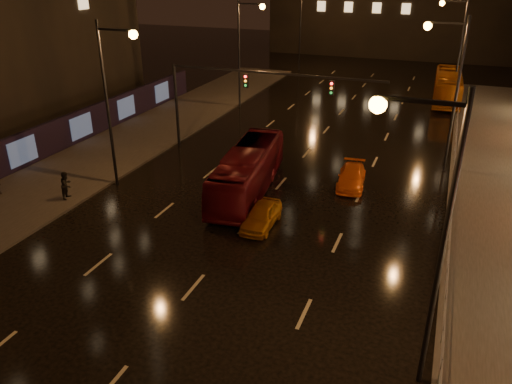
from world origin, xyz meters
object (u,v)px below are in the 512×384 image
bus_red (248,171)px  bus_curb (448,87)px  taxi_near (261,216)px  pedestrian_b (66,185)px  taxi_far (352,177)px

bus_red → bus_curb: 29.62m
taxi_near → pedestrian_b: pedestrian_b is taller
bus_curb → taxi_near: bearing=-106.4°
bus_red → pedestrian_b: size_ratio=6.08×
bus_red → taxi_far: size_ratio=2.52×
bus_curb → pedestrian_b: bearing=-123.3°
bus_red → bus_curb: (10.50, 27.70, 0.08)m
bus_curb → taxi_far: 24.96m
bus_curb → pedestrian_b: size_ratio=6.44×
taxi_far → pedestrian_b: pedestrian_b is taller
bus_curb → taxi_far: (-4.77, -24.48, -0.91)m
taxi_near → pedestrian_b: size_ratio=2.19×
taxi_far → pedestrian_b: bearing=-158.0°
bus_red → taxi_near: 4.51m
taxi_near → bus_curb: bearing=74.2°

